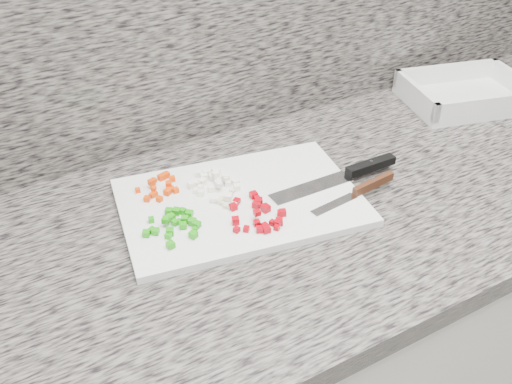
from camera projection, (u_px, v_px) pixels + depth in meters
cabinet at (297, 366)px, 1.30m from camera, size 3.92×0.62×0.86m
countertop at (308, 207)px, 1.04m from camera, size 3.96×0.64×0.04m
cutting_board at (241, 202)px, 1.00m from camera, size 0.46×0.34×0.01m
carrot_pile at (161, 186)px, 1.02m from camera, size 0.08×0.08×0.02m
onion_pile at (212, 181)px, 1.03m from camera, size 0.09×0.11×0.02m
green_pepper_pile at (175, 223)px, 0.93m from camera, size 0.10×0.10×0.02m
red_pepper_pile at (260, 214)px, 0.96m from camera, size 0.10×0.11×0.02m
garlic_pile at (227, 201)px, 0.99m from camera, size 0.04×0.05×0.01m
chef_knife at (351, 173)px, 1.06m from camera, size 0.27×0.04×0.02m
paring_knife at (364, 189)px, 1.01m from camera, size 0.19×0.04×0.02m
tray at (465, 95)px, 1.33m from camera, size 0.31×0.26×0.06m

